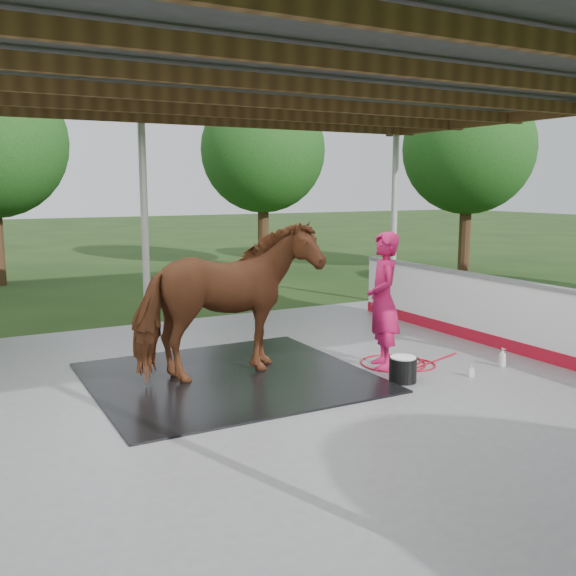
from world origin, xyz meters
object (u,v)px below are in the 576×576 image
horse (228,300)px  wash_bucket (403,369)px  handler (383,301)px  dasher_board (521,320)px

horse → wash_bucket: horse is taller
handler → wash_bucket: (-0.17, -0.70, -0.81)m
dasher_board → handler: size_ratio=4.06×
dasher_board → horse: 4.68m
wash_bucket → handler: bearing=76.5°
dasher_board → wash_bucket: size_ratio=21.42×
horse → handler: (2.17, -0.57, -0.10)m
horse → dasher_board: bearing=-105.8°
handler → wash_bucket: 1.08m
handler → dasher_board: bearing=104.7°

